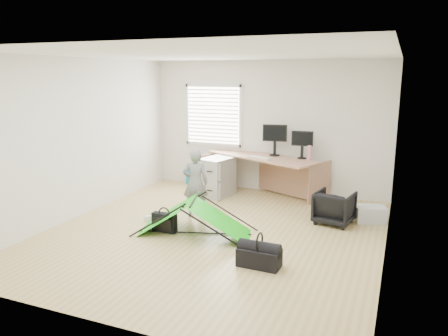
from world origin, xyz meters
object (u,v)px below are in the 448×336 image
at_px(monitor_right, 302,148).
at_px(kite, 194,217).
at_px(storage_crate, 370,214).
at_px(office_chair, 334,207).
at_px(laptop_bag, 165,223).
at_px(person, 195,183).
at_px(duffel_bag, 259,258).
at_px(monitor_left, 275,144).
at_px(filing_cabinet, 217,177).
at_px(desk, 261,176).
at_px(thermos, 310,153).

height_order(monitor_right, kite, monitor_right).
bearing_deg(storage_crate, office_chair, -151.41).
bearing_deg(laptop_bag, office_chair, 31.64).
bearing_deg(office_chair, person, 23.72).
distance_m(person, duffel_bag, 2.28).
relative_size(monitor_left, storage_crate, 1.00).
bearing_deg(monitor_left, person, -123.70).
bearing_deg(duffel_bag, filing_cabinet, 124.17).
distance_m(desk, kite, 2.51).
distance_m(monitor_left, office_chair, 2.08).
distance_m(monitor_left, storage_crate, 2.39).
xyz_separation_m(monitor_left, storage_crate, (1.96, -1.03, -0.91)).
distance_m(monitor_right, kite, 2.86).
height_order(desk, filing_cabinet, desk).
bearing_deg(thermos, monitor_left, 165.72).
bearing_deg(kite, duffel_bag, -46.65).
xyz_separation_m(monitor_right, office_chair, (0.83, -1.23, -0.74)).
distance_m(monitor_right, thermos, 0.20).
xyz_separation_m(kite, laptop_bag, (-0.47, -0.10, -0.12)).
bearing_deg(person, kite, 92.28).
distance_m(desk, duffel_bag, 3.39).
height_order(desk, person, person).
xyz_separation_m(office_chair, duffel_bag, (-0.63, -2.05, -0.15)).
bearing_deg(kite, office_chair, 17.57).
bearing_deg(desk, person, -87.11).
relative_size(monitor_right, laptop_bag, 1.03).
xyz_separation_m(monitor_right, kite, (-1.08, -2.55, -0.73)).
bearing_deg(thermos, duffel_bag, -89.36).
distance_m(monitor_left, duffel_bag, 3.58).
distance_m(monitor_right, office_chair, 1.66).
xyz_separation_m(desk, monitor_left, (0.22, 0.15, 0.64)).
height_order(desk, monitor_right, monitor_right).
height_order(monitor_left, laptop_bag, monitor_left).
xyz_separation_m(desk, duffel_bag, (1.00, -3.22, -0.29)).
bearing_deg(monitor_left, filing_cabinet, -160.70).
bearing_deg(monitor_right, office_chair, -59.82).
relative_size(monitor_right, duffel_bag, 0.76).
height_order(monitor_left, office_chair, monitor_left).
distance_m(monitor_right, laptop_bag, 3.19).
bearing_deg(monitor_right, filing_cabinet, -168.03).
bearing_deg(kite, filing_cabinet, 87.16).
bearing_deg(office_chair, monitor_left, -32.83).
bearing_deg(storage_crate, thermos, 145.52).
relative_size(filing_cabinet, thermos, 2.80).
relative_size(filing_cabinet, monitor_left, 1.63).
distance_m(desk, person, 1.84).
xyz_separation_m(desk, person, (-0.64, -1.71, 0.19)).
xyz_separation_m(thermos, office_chair, (0.67, -1.14, -0.68)).
height_order(monitor_left, monitor_right, monitor_left).
xyz_separation_m(thermos, kite, (-1.25, -2.45, -0.68)).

